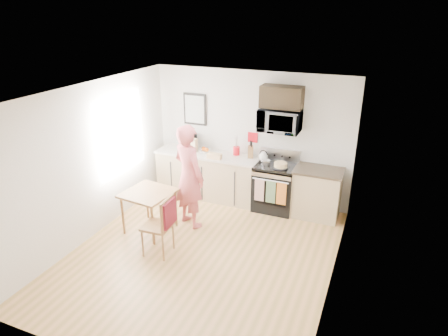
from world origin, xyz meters
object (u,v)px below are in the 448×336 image
at_px(microwave, 280,120).
at_px(dining_table, 149,197).
at_px(chair, 165,219).
at_px(cake, 281,165).
at_px(range, 275,188).
at_px(person, 189,176).

distance_m(microwave, dining_table, 2.73).
bearing_deg(chair, cake, 55.30).
distance_m(dining_table, cake, 2.46).
bearing_deg(dining_table, microwave, 43.83).
height_order(chair, cake, cake).
bearing_deg(cake, microwave, 117.37).
bearing_deg(cake, dining_table, -141.77).
bearing_deg(chair, range, 58.97).
relative_size(chair, cake, 3.39).
xyz_separation_m(person, cake, (1.36, 1.04, 0.03)).
distance_m(range, microwave, 1.33).
bearing_deg(dining_table, cake, 38.23).
height_order(microwave, cake, microwave).
xyz_separation_m(range, chair, (-1.16, -2.18, 0.21)).
bearing_deg(dining_table, chair, -40.61).
height_order(range, microwave, microwave).
height_order(range, chair, range).
relative_size(range, cake, 3.92).
xyz_separation_m(range, dining_table, (-1.80, -1.62, 0.22)).
height_order(microwave, chair, microwave).
bearing_deg(dining_table, range, 42.04).
bearing_deg(chair, person, 92.14).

